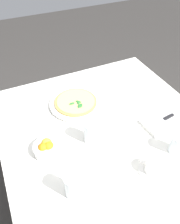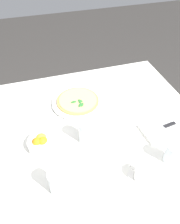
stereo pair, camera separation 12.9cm
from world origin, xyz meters
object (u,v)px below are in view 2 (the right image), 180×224
object	(u,v)px
pizza_plate	(78,102)
water_glass_left_edge	(86,133)
pizza	(78,100)
dinner_knife	(162,128)
coffee_cup_near_left	(142,174)
water_glass_far_left	(172,154)
citrus_bowl	(42,143)
water_glass_center_back	(57,184)
napkin_folded	(162,129)

from	to	relation	value
pizza_plate	water_glass_left_edge	distance (m)	0.30
pizza	dinner_knife	xyz separation A→B (m)	(-0.38, 0.35, -0.00)
coffee_cup_near_left	water_glass_far_left	size ratio (longest dim) A/B	1.23
pizza_plate	citrus_bowl	xyz separation A→B (m)	(0.26, 0.27, 0.02)
pizza_plate	coffee_cup_near_left	world-z (taller)	coffee_cup_near_left
water_glass_center_back	citrus_bowl	size ratio (longest dim) A/B	0.84
pizza	water_glass_center_back	size ratio (longest dim) A/B	2.06
pizza	dinner_knife	world-z (taller)	pizza
pizza	citrus_bowl	distance (m)	0.37
coffee_cup_near_left	napkin_folded	size ratio (longest dim) A/B	0.57
pizza	water_glass_far_left	world-z (taller)	water_glass_far_left
coffee_cup_near_left	citrus_bowl	size ratio (longest dim) A/B	0.87
pizza	coffee_cup_near_left	distance (m)	0.60
water_glass_left_edge	water_glass_center_back	xyz separation A→B (m)	(0.19, 0.23, -0.00)
water_glass_far_left	water_glass_left_edge	size ratio (longest dim) A/B	0.84
water_glass_center_back	coffee_cup_near_left	bearing A→B (deg)	172.14
pizza_plate	water_glass_center_back	distance (m)	0.58
water_glass_far_left	water_glass_left_edge	xyz separation A→B (m)	(0.36, -0.24, 0.01)
pizza_plate	napkin_folded	xyz separation A→B (m)	(-0.38, 0.35, -0.00)
water_glass_left_edge	water_glass_center_back	distance (m)	0.30
pizza	water_glass_left_edge	bearing A→B (deg)	83.28
pizza_plate	coffee_cup_near_left	xyz separation A→B (m)	(-0.15, 0.58, 0.02)
pizza	water_glass_left_edge	size ratio (longest dim) A/B	2.08
pizza	coffee_cup_near_left	world-z (taller)	coffee_cup_near_left
pizza_plate	coffee_cup_near_left	distance (m)	0.60
water_glass_far_left	citrus_bowl	world-z (taller)	water_glass_far_left
water_glass_center_back	napkin_folded	size ratio (longest dim) A/B	0.55
water_glass_far_left	napkin_folded	size ratio (longest dim) A/B	0.46
water_glass_center_back	water_glass_left_edge	bearing A→B (deg)	-129.60
water_glass_left_edge	citrus_bowl	distance (m)	0.23
pizza_plate	dinner_knife	xyz separation A→B (m)	(-0.38, 0.35, 0.01)
coffee_cup_near_left	water_glass_far_left	xyz separation A→B (m)	(-0.17, -0.05, 0.02)
water_glass_far_left	citrus_bowl	size ratio (longest dim) A/B	0.70
pizza_plate	pizza	xyz separation A→B (m)	(-0.00, 0.00, 0.01)
napkin_folded	pizza	bearing A→B (deg)	-46.45
coffee_cup_near_left	water_glass_far_left	world-z (taller)	water_glass_far_left
pizza_plate	coffee_cup_near_left	size ratio (longest dim) A/B	2.48
pizza_plate	water_glass_left_edge	bearing A→B (deg)	83.30
coffee_cup_near_left	water_glass_left_edge	xyz separation A→B (m)	(0.18, -0.29, 0.03)
water_glass_far_left	dinner_knife	bearing A→B (deg)	-108.11
pizza	napkin_folded	size ratio (longest dim) A/B	1.14
coffee_cup_near_left	pizza_plate	bearing A→B (deg)	-75.87
napkin_folded	citrus_bowl	bearing A→B (deg)	-11.23
water_glass_left_edge	dinner_knife	xyz separation A→B (m)	(-0.42, 0.06, -0.03)
water_glass_far_left	citrus_bowl	xyz separation A→B (m)	(0.58, -0.27, -0.02)
coffee_cup_near_left	citrus_bowl	bearing A→B (deg)	-37.61
water_glass_far_left	napkin_folded	bearing A→B (deg)	-108.87
pizza_plate	water_glass_left_edge	size ratio (longest dim) A/B	2.57
napkin_folded	citrus_bowl	world-z (taller)	citrus_bowl
dinner_knife	citrus_bowl	bearing A→B (deg)	-14.98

